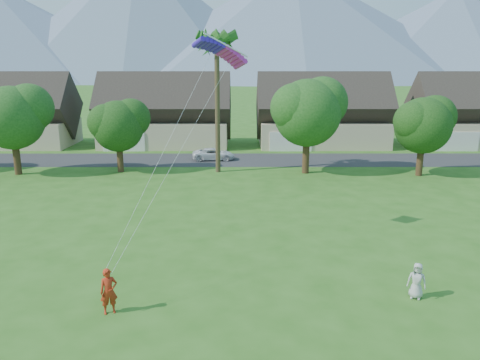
{
  "coord_description": "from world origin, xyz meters",
  "views": [
    {
      "loc": [
        -0.03,
        -13.63,
        9.67
      ],
      "look_at": [
        0.0,
        10.0,
        3.8
      ],
      "focal_mm": 35.0,
      "sensor_mm": 36.0,
      "label": 1
    }
  ],
  "objects_px": {
    "parked_car": "(214,154)",
    "parafoil_kite": "(221,49)",
    "watcher": "(417,281)",
    "kite_flyer": "(109,291)"
  },
  "relations": [
    {
      "from": "kite_flyer",
      "to": "parafoil_kite",
      "type": "bearing_deg",
      "value": 39.18
    },
    {
      "from": "watcher",
      "to": "kite_flyer",
      "type": "bearing_deg",
      "value": -151.88
    },
    {
      "from": "watcher",
      "to": "parafoil_kite",
      "type": "relative_size",
      "value": 0.51
    },
    {
      "from": "watcher",
      "to": "parafoil_kite",
      "type": "bearing_deg",
      "value": 162.87
    },
    {
      "from": "watcher",
      "to": "parked_car",
      "type": "bearing_deg",
      "value": 131.62
    },
    {
      "from": "watcher",
      "to": "parafoil_kite",
      "type": "distance_m",
      "value": 14.6
    },
    {
      "from": "parked_car",
      "to": "kite_flyer",
      "type": "bearing_deg",
      "value": 171.99
    },
    {
      "from": "parked_car",
      "to": "parafoil_kite",
      "type": "distance_m",
      "value": 24.62
    },
    {
      "from": "kite_flyer",
      "to": "parafoil_kite",
      "type": "distance_m",
      "value": 13.25
    },
    {
      "from": "watcher",
      "to": "parked_car",
      "type": "xyz_separation_m",
      "value": [
        -10.17,
        29.54,
        -0.18
      ]
    }
  ]
}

